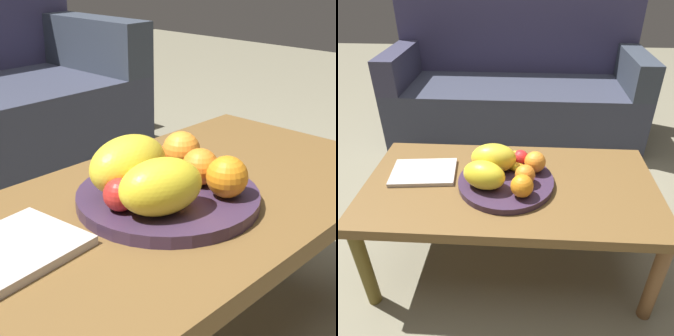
{
  "view_description": "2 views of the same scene",
  "coord_description": "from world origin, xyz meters",
  "views": [
    {
      "loc": [
        -0.71,
        -0.66,
        0.87
      ],
      "look_at": [
        -0.02,
        -0.01,
        0.49
      ],
      "focal_mm": 56.87,
      "sensor_mm": 36.0,
      "label": 1
    },
    {
      "loc": [
        0.05,
        -1.05,
        1.16
      ],
      "look_at": [
        -0.02,
        -0.01,
        0.49
      ],
      "focal_mm": 35.83,
      "sensor_mm": 36.0,
      "label": 2
    }
  ],
  "objects": [
    {
      "name": "ground_plane",
      "position": [
        0.0,
        0.0,
        0.0
      ],
      "size": [
        8.0,
        8.0,
        0.0
      ],
      "primitive_type": "plane",
      "color": "#78735D"
    },
    {
      "name": "coffee_table",
      "position": [
        0.0,
        0.0,
        0.37
      ],
      "size": [
        1.12,
        0.58,
        0.41
      ],
      "color": "brown",
      "rests_on": "ground_plane"
    },
    {
      "name": "couch",
      "position": [
        -0.03,
        1.27,
        0.3
      ],
      "size": [
        1.7,
        0.7,
        0.9
      ],
      "color": "#323647",
      "rests_on": "ground_plane"
    },
    {
      "name": "fruit_bowl",
      "position": [
        -0.02,
        -0.01,
        0.42
      ],
      "size": [
        0.36,
        0.36,
        0.03
      ],
      "primitive_type": "cylinder",
      "color": "#39273F",
      "rests_on": "coffee_table"
    },
    {
      "name": "melon_large_front",
      "position": [
        -0.09,
        -0.06,
        0.49
      ],
      "size": [
        0.18,
        0.15,
        0.1
      ],
      "primitive_type": "ellipsoid",
      "rotation": [
        0.0,
        0.0,
        -0.32
      ],
      "color": "yellow",
      "rests_on": "fruit_bowl"
    },
    {
      "name": "melon_smaller_beside",
      "position": [
        -0.07,
        0.05,
        0.49
      ],
      "size": [
        0.18,
        0.12,
        0.11
      ],
      "primitive_type": "ellipsoid",
      "rotation": [
        0.0,
        0.0,
        0.02
      ],
      "color": "yellow",
      "rests_on": "fruit_bowl"
    },
    {
      "name": "orange_front",
      "position": [
        0.05,
        -0.03,
        0.47
      ],
      "size": [
        0.08,
        0.08,
        0.08
      ],
      "primitive_type": "sphere",
      "color": "orange",
      "rests_on": "fruit_bowl"
    },
    {
      "name": "orange_left",
      "position": [
        0.04,
        -0.1,
        0.48
      ],
      "size": [
        0.08,
        0.08,
        0.08
      ],
      "primitive_type": "sphere",
      "color": "orange",
      "rests_on": "fruit_bowl"
    },
    {
      "name": "orange_right",
      "position": [
        0.09,
        0.06,
        0.48
      ],
      "size": [
        0.08,
        0.08,
        0.08
      ],
      "primitive_type": "sphere",
      "color": "orange",
      "rests_on": "fruit_bowl"
    },
    {
      "name": "apple_front",
      "position": [
        -0.14,
        0.0,
        0.47
      ],
      "size": [
        0.06,
        0.06,
        0.06
      ],
      "primitive_type": "sphere",
      "color": "red",
      "rests_on": "fruit_bowl"
    },
    {
      "name": "apple_left",
      "position": [
        0.03,
        0.1,
        0.47
      ],
      "size": [
        0.06,
        0.06,
        0.06
      ],
      "primitive_type": "sphere",
      "color": "red",
      "rests_on": "fruit_bowl"
    },
    {
      "name": "banana_bunch",
      "position": [
        -0.02,
        0.08,
        0.46
      ],
      "size": [
        0.15,
        0.13,
        0.06
      ],
      "color": "yellow",
      "rests_on": "fruit_bowl"
    },
    {
      "name": "magazine",
      "position": [
        -0.35,
        0.04,
        0.42
      ],
      "size": [
        0.27,
        0.2,
        0.02
      ],
      "primitive_type": "cube",
      "rotation": [
        0.0,
        0.0,
        0.1
      ],
      "color": "beige",
      "rests_on": "coffee_table"
    }
  ]
}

